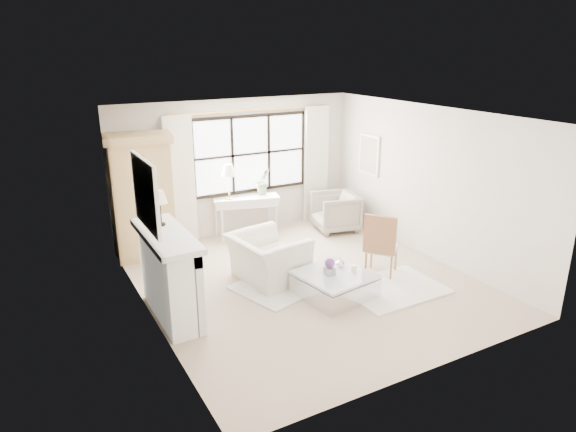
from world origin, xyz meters
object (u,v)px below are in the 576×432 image
(coffee_table, at_px, (334,285))
(console_table, at_px, (246,216))
(club_armchair, at_px, (268,258))
(armoire, at_px, (143,196))

(coffee_table, bearing_deg, console_table, 82.04)
(console_table, relative_size, club_armchair, 1.18)
(console_table, bearing_deg, coffee_table, -73.40)
(armoire, relative_size, club_armchair, 1.92)
(armoire, relative_size, coffee_table, 1.96)
(console_table, distance_m, club_armchair, 2.18)
(armoire, xyz_separation_m, coffee_table, (2.11, -2.94, -0.96))
(club_armchair, bearing_deg, console_table, -23.79)
(armoire, height_order, club_armchair, armoire)
(club_armchair, xyz_separation_m, coffee_table, (0.63, -1.01, -0.20))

